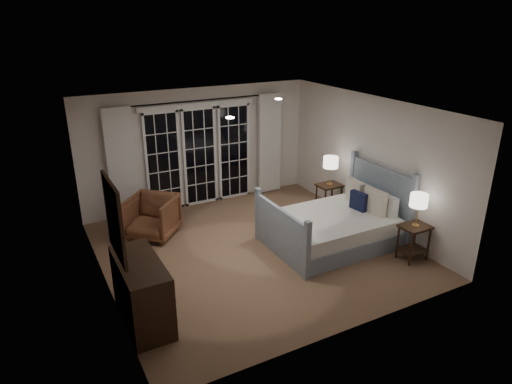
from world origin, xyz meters
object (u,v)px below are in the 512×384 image
nightstand_left (414,237)px  nightstand_right (329,194)px  lamp_right (331,163)px  dresser (142,291)px  bed (335,226)px  lamp_left (419,201)px  armchair (152,217)px

nightstand_left → nightstand_right: bearing=92.0°
nightstand_right → lamp_right: bearing=0.0°
nightstand_left → dresser: bearing=173.7°
bed → lamp_right: (0.71, 1.14, 0.77)m
bed → lamp_left: size_ratio=3.95×
bed → nightstand_right: bearing=58.1°
nightstand_left → nightstand_right: (-0.08, 2.25, 0.00)m
nightstand_left → dresser: (-4.43, 0.49, 0.04)m
lamp_right → bed: bearing=-121.9°
lamp_left → lamp_right: 2.25m
dresser → lamp_left: bearing=-6.3°
bed → dresser: 3.70m
bed → nightstand_right: (0.71, 1.14, 0.08)m
nightstand_left → lamp_left: 0.66m
lamp_right → armchair: 3.66m
dresser → armchair: bearing=71.1°
lamp_left → armchair: (-3.61, 2.91, -0.68)m
nightstand_right → nightstand_left: bearing=-88.0°
nightstand_right → lamp_left: bearing=-88.0°
lamp_left → lamp_right: bearing=92.0°
bed → nightstand_right: size_ratio=3.53×
lamp_right → dresser: lamp_right is taller
nightstand_left → lamp_right: bearing=92.0°
nightstand_left → lamp_right: lamp_right is taller
nightstand_left → dresser: size_ratio=0.49×
lamp_left → lamp_right: size_ratio=0.95×
lamp_left → armchair: bearing=141.1°
nightstand_right → lamp_right: 0.68m
nightstand_right → armchair: 3.59m
nightstand_left → lamp_right: (-0.08, 2.25, 0.69)m
nightstand_left → lamp_left: size_ratio=1.11×
nightstand_left → nightstand_right: nightstand_right is taller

